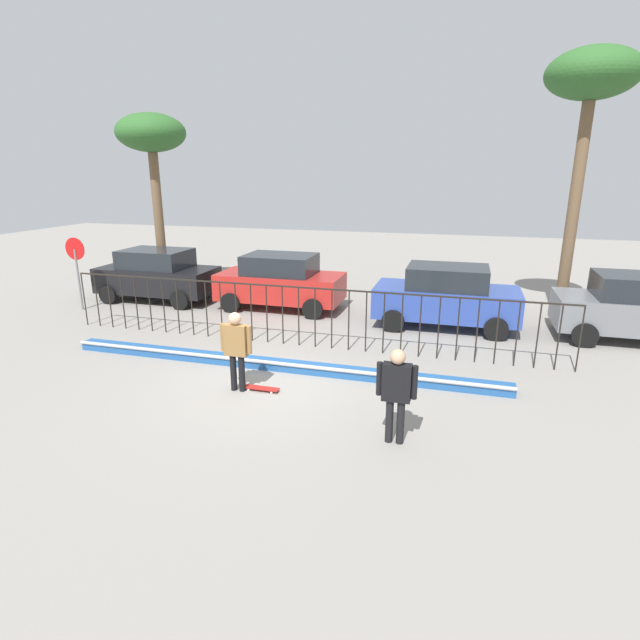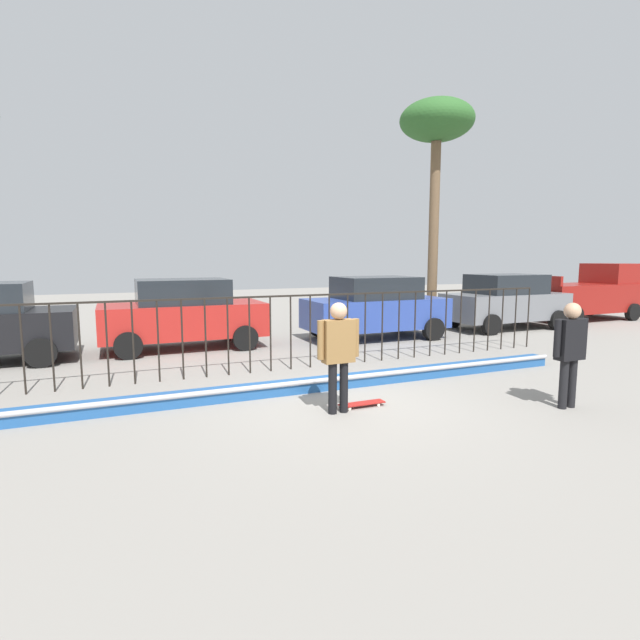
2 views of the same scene
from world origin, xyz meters
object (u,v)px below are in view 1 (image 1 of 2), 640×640
(skateboarder, at_px, (236,344))
(stop_sign, at_px, (77,264))
(parked_car_gray, at_px, (638,308))
(parked_car_black, at_px, (157,275))
(camera_operator, at_px, (396,388))
(skateboard, at_px, (261,388))
(palm_tree_tall, at_px, (591,85))
(palm_tree_short, at_px, (152,139))
(parked_car_blue, at_px, (446,296))
(parked_car_red, at_px, (280,281))

(skateboarder, height_order, stop_sign, stop_sign)
(parked_car_gray, xyz_separation_m, stop_sign, (-17.46, -1.48, 0.64))
(parked_car_black, bearing_deg, camera_operator, -40.61)
(parked_car_gray, bearing_deg, skateboard, -146.48)
(parked_car_gray, relative_size, palm_tree_tall, 0.53)
(parked_car_gray, xyz_separation_m, palm_tree_short, (-16.23, 1.72, 4.79))
(palm_tree_tall, height_order, palm_tree_short, palm_tree_tall)
(skateboard, height_order, parked_car_blue, parked_car_blue)
(parked_car_red, relative_size, palm_tree_tall, 0.53)
(skateboarder, height_order, parked_car_gray, parked_car_gray)
(parked_car_black, relative_size, parked_car_red, 1.00)
(palm_tree_tall, distance_m, palm_tree_short, 14.65)
(parked_car_black, bearing_deg, palm_tree_short, 112.37)
(parked_car_blue, bearing_deg, parked_car_black, 179.29)
(skateboard, bearing_deg, camera_operator, -10.12)
(palm_tree_tall, bearing_deg, stop_sign, -167.57)
(skateboard, bearing_deg, parked_car_gray, 47.97)
(skateboard, xyz_separation_m, palm_tree_tall, (7.23, 8.06, 6.97))
(camera_operator, relative_size, palm_tree_tall, 0.22)
(parked_car_black, height_order, stop_sign, stop_sign)
(skateboarder, bearing_deg, parked_car_red, 109.97)
(camera_operator, xyz_separation_m, parked_car_blue, (0.54, 7.34, -0.08))
(skateboard, height_order, parked_car_red, parked_car_red)
(skateboard, relative_size, palm_tree_tall, 0.10)
(camera_operator, bearing_deg, skateboard, 5.88)
(palm_tree_tall, bearing_deg, palm_tree_short, -178.87)
(parked_car_gray, bearing_deg, parked_car_black, 177.78)
(stop_sign, bearing_deg, skateboard, -28.02)
(skateboard, height_order, camera_operator, camera_operator)
(palm_tree_tall, relative_size, palm_tree_short, 1.20)
(skateboard, relative_size, palm_tree_short, 0.12)
(palm_tree_short, bearing_deg, palm_tree_tall, 1.13)
(skateboard, relative_size, stop_sign, 0.32)
(skateboard, height_order, palm_tree_short, palm_tree_short)
(parked_car_blue, relative_size, stop_sign, 1.72)
(parked_car_black, xyz_separation_m, palm_tree_short, (-0.61, 1.33, 4.79))
(parked_car_black, relative_size, parked_car_blue, 1.00)
(parked_car_black, xyz_separation_m, palm_tree_tall, (13.99, 1.62, 6.06))
(camera_operator, distance_m, palm_tree_tall, 11.90)
(skateboarder, relative_size, stop_sign, 0.71)
(parked_car_red, distance_m, palm_tree_short, 7.30)
(parked_car_black, xyz_separation_m, parked_car_red, (4.77, 0.17, 0.00))
(skateboard, bearing_deg, parked_car_red, 120.36)
(skateboard, relative_size, parked_car_gray, 0.19)
(skateboarder, xyz_separation_m, camera_operator, (3.60, -1.26, -0.02))
(camera_operator, distance_m, parked_car_black, 12.58)
(parked_car_red, xyz_separation_m, parked_car_blue, (5.63, -0.64, 0.00))
(skateboarder, distance_m, palm_tree_short, 11.46)
(parked_car_blue, distance_m, stop_sign, 12.33)
(parked_car_gray, bearing_deg, parked_car_blue, -179.90)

